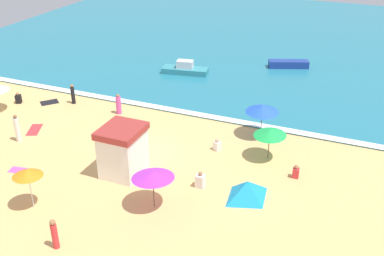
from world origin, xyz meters
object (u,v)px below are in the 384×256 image
(beach_umbrella_6, at_px, (270,133))
(beach_tent, at_px, (247,189))
(beachgoer_0, at_px, (119,105))
(beach_umbrella_3, at_px, (27,173))
(beach_umbrella_5, at_px, (153,175))
(beachgoer_3, at_px, (17,129))
(beachgoer_6, at_px, (296,172))
(beachgoer_2, at_px, (217,145))
(small_boat_1, at_px, (289,64))
(beachgoer_4, at_px, (200,180))
(lifeguard_cabana, at_px, (123,150))
(beachgoer_1, at_px, (54,234))
(beachgoer_8, at_px, (18,99))
(beachgoer_7, at_px, (73,94))
(small_boat_0, at_px, (185,69))
(beach_umbrella_2, at_px, (262,108))

(beach_umbrella_6, distance_m, beach_tent, 4.61)
(beach_umbrella_6, bearing_deg, beachgoer_0, 170.17)
(beach_umbrella_3, relative_size, beach_umbrella_5, 0.74)
(beach_umbrella_5, bearing_deg, beachgoer_3, 165.87)
(beach_umbrella_6, distance_m, beachgoer_6, 2.86)
(beachgoer_2, bearing_deg, small_boat_1, 86.59)
(beachgoer_4, bearing_deg, lifeguard_cabana, -175.36)
(beachgoer_1, xyz_separation_m, beachgoer_4, (4.33, 7.10, -0.37))
(beachgoer_4, bearing_deg, beachgoer_8, 163.40)
(beach_umbrella_5, height_order, beach_umbrella_6, beach_umbrella_5)
(small_boat_1, bearing_deg, beachgoer_0, -123.27)
(small_boat_1, bearing_deg, beachgoer_8, -138.15)
(beach_umbrella_5, relative_size, beach_umbrella_6, 1.12)
(lifeguard_cabana, xyz_separation_m, beachgoer_2, (4.09, 4.61, -1.16))
(beachgoer_7, bearing_deg, beach_umbrella_6, -8.08)
(beachgoer_8, bearing_deg, beach_umbrella_5, -26.17)
(beachgoer_4, height_order, small_boat_1, beachgoer_4)
(small_boat_0, bearing_deg, beach_umbrella_5, -71.35)
(beachgoer_2, height_order, beachgoer_7, beachgoer_7)
(beachgoer_6, relative_size, small_boat_0, 0.19)
(beachgoer_4, distance_m, beachgoer_6, 5.58)
(beachgoer_4, distance_m, beachgoer_7, 14.88)
(beachgoer_7, bearing_deg, beachgoer_2, -11.08)
(beachgoer_0, distance_m, beachgoer_7, 4.20)
(beach_tent, bearing_deg, small_boat_1, 96.03)
(beachgoer_0, xyz_separation_m, beachgoer_7, (-4.19, 0.23, 0.05))
(beach_umbrella_6, xyz_separation_m, beachgoer_2, (-3.25, -0.23, -1.45))
(beachgoer_3, relative_size, beachgoer_7, 1.19)
(beachgoer_4, bearing_deg, beach_umbrella_2, 77.80)
(beachgoer_4, xyz_separation_m, beachgoer_8, (-17.28, 5.15, -0.04))
(beachgoer_6, bearing_deg, beachgoer_8, 174.39)
(beachgoer_4, bearing_deg, beach_umbrella_3, -145.58)
(beach_umbrella_3, height_order, beachgoer_1, beach_umbrella_3)
(lifeguard_cabana, relative_size, beach_tent, 1.09)
(beachgoer_0, height_order, beachgoer_4, beachgoer_0)
(beach_tent, xyz_separation_m, beachgoer_4, (-2.69, -0.03, -0.11))
(beachgoer_8, bearing_deg, beach_umbrella_2, 5.93)
(beachgoer_1, relative_size, beachgoer_7, 1.00)
(beachgoer_6, bearing_deg, beachgoer_7, 168.27)
(beach_umbrella_2, bearing_deg, beachgoer_1, -112.45)
(beachgoer_0, xyz_separation_m, small_boat_1, (9.54, 14.54, -0.29))
(beachgoer_3, xyz_separation_m, beachgoer_4, (12.99, -0.31, -0.48))
(lifeguard_cabana, height_order, beach_umbrella_2, lifeguard_cabana)
(beach_umbrella_3, distance_m, beach_umbrella_5, 6.29)
(beach_umbrella_2, xyz_separation_m, beachgoer_1, (-5.87, -14.20, -1.26))
(small_boat_0, bearing_deg, beachgoer_3, -108.29)
(beach_umbrella_5, relative_size, small_boat_1, 0.83)
(beach_umbrella_6, height_order, beachgoer_0, beach_umbrella_6)
(lifeguard_cabana, bearing_deg, beach_umbrella_6, 33.37)
(lifeguard_cabana, bearing_deg, beachgoer_8, 156.41)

